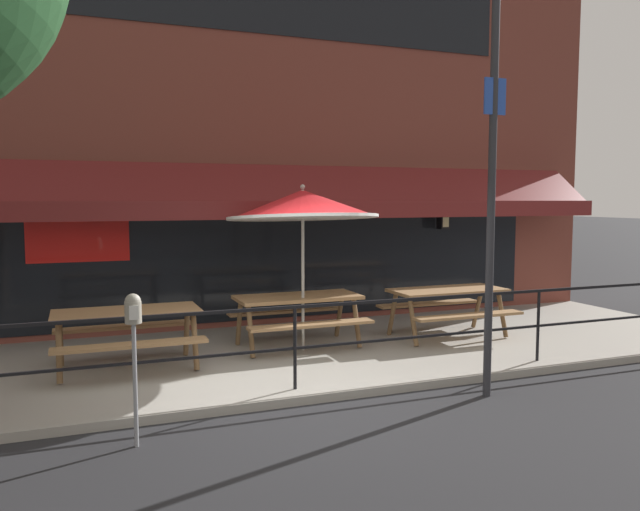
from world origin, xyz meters
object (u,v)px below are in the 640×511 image
at_px(patio_umbrella_centre, 303,205).
at_px(picnic_table_right, 448,299).
at_px(picnic_table_centre, 298,306).
at_px(picnic_table_left, 127,322).
at_px(street_sign_pole, 492,186).
at_px(parking_meter_near, 133,323).

bearing_deg(patio_umbrella_centre, picnic_table_right, 0.19).
distance_m(picnic_table_centre, patio_umbrella_centre, 1.49).
xyz_separation_m(picnic_table_left, picnic_table_centre, (2.42, 0.34, 0.00)).
bearing_deg(picnic_table_centre, picnic_table_left, -172.10).
height_order(picnic_table_centre, street_sign_pole, street_sign_pole).
xyz_separation_m(picnic_table_centre, parking_meter_near, (-2.53, -2.72, 0.44)).
height_order(picnic_table_left, patio_umbrella_centre, patio_umbrella_centre).
distance_m(picnic_table_left, picnic_table_right, 4.84).
bearing_deg(picnic_table_centre, patio_umbrella_centre, -90.00).
bearing_deg(picnic_table_right, picnic_table_centre, 174.93).
distance_m(patio_umbrella_centre, parking_meter_near, 3.70).
bearing_deg(picnic_table_left, street_sign_pole, -31.45).
height_order(picnic_table_right, parking_meter_near, parking_meter_near).
relative_size(picnic_table_left, street_sign_pole, 0.38).
bearing_deg(parking_meter_near, picnic_table_left, 87.36).
bearing_deg(street_sign_pole, parking_meter_near, -179.09).
relative_size(picnic_table_left, picnic_table_right, 1.00).
height_order(picnic_table_left, picnic_table_centre, same).
height_order(picnic_table_centre, parking_meter_near, parking_meter_near).
bearing_deg(picnic_table_centre, picnic_table_right, -5.07).
height_order(picnic_table_left, parking_meter_near, parking_meter_near).
bearing_deg(patio_umbrella_centre, picnic_table_centre, 90.00).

